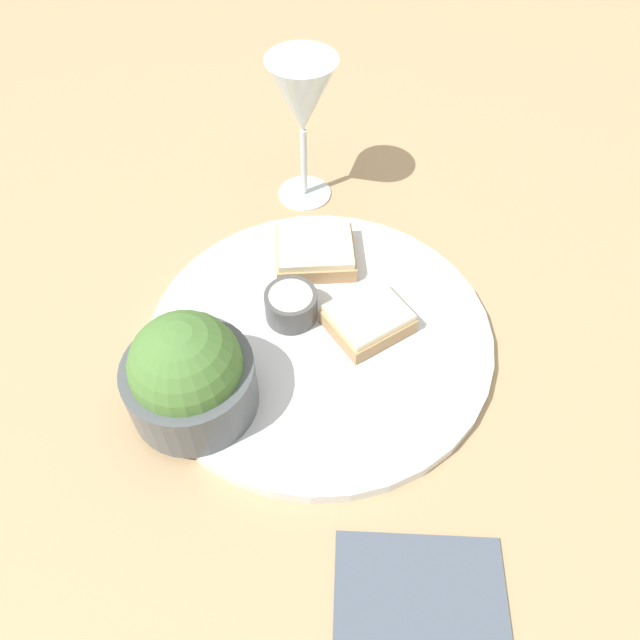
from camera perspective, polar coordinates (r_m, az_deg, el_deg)
name	(u,v)px	position (r m, az deg, el deg)	size (l,w,h in m)	color
ground_plane	(320,340)	(0.64, 0.00, -1.88)	(4.00, 4.00, 0.00)	tan
dinner_plate	(320,336)	(0.64, 0.00, -1.51)	(0.35, 0.35, 0.01)	silver
salad_bowl	(189,375)	(0.56, -11.93, -4.93)	(0.12, 0.12, 0.11)	#4C5156
sauce_ramekin	(291,304)	(0.63, -2.67, 1.45)	(0.05, 0.05, 0.03)	#4C4C4C
cheese_toast_near	(315,251)	(0.69, -0.44, 6.30)	(0.09, 0.08, 0.03)	tan
cheese_toast_far	(368,320)	(0.63, 4.44, -0.04)	(0.10, 0.09, 0.03)	tan
wine_glass	(302,101)	(0.73, -1.62, 19.35)	(0.08, 0.08, 0.18)	silver
napkin	(422,616)	(0.53, 9.27, -25.13)	(0.16, 0.15, 0.01)	#4C5666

